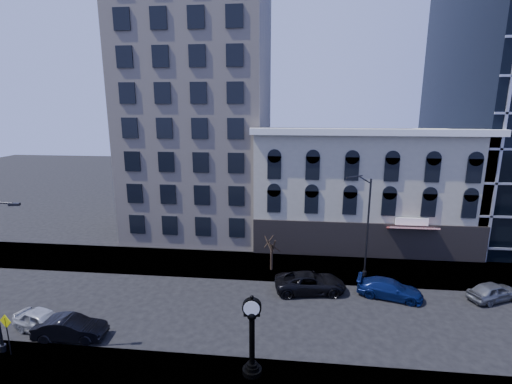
# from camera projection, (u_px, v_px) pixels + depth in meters

# --- Properties ---
(ground) EXTENTS (160.00, 160.00, 0.00)m
(ground) POSITION_uv_depth(u_px,v_px,m) (223.00, 311.00, 26.85)
(ground) COLOR black
(ground) RESTS_ON ground
(sidewalk_far) EXTENTS (160.00, 6.00, 0.12)m
(sidewalk_far) POSITION_uv_depth(u_px,v_px,m) (239.00, 265.00, 34.58)
(sidewalk_far) COLOR gray
(sidewalk_far) RESTS_ON ground
(cream_tower) EXTENTS (15.90, 15.40, 42.50)m
(cream_tower) POSITION_uv_depth(u_px,v_px,m) (198.00, 62.00, 41.38)
(cream_tower) COLOR beige
(cream_tower) RESTS_ON ground
(victorian_row) EXTENTS (22.60, 11.19, 12.50)m
(victorian_row) POSITION_uv_depth(u_px,v_px,m) (361.00, 187.00, 39.62)
(victorian_row) COLOR #B1AB92
(victorian_row) RESTS_ON ground
(street_clock) EXTENTS (1.07, 1.07, 4.73)m
(street_clock) POSITION_uv_depth(u_px,v_px,m) (252.00, 339.00, 19.96)
(street_clock) COLOR black
(street_clock) RESTS_ON sidewalk_near
(street_lamp_far) EXTENTS (2.27, 0.98, 9.08)m
(street_lamp_far) POSITION_uv_depth(u_px,v_px,m) (362.00, 200.00, 30.53)
(street_lamp_far) COLOR black
(street_lamp_far) RESTS_ON sidewalk_far
(bare_tree_far) EXTENTS (2.21, 2.21, 3.79)m
(bare_tree_far) POSITION_uv_depth(u_px,v_px,m) (272.00, 240.00, 32.78)
(bare_tree_far) COLOR black
(bare_tree_far) RESTS_ON sidewalk_far
(warning_sign) EXTENTS (0.84, 0.23, 2.62)m
(warning_sign) POSITION_uv_depth(u_px,v_px,m) (7.00, 327.00, 21.58)
(warning_sign) COLOR black
(warning_sign) RESTS_ON sidewalk_near
(car_near_a) EXTENTS (4.66, 2.94, 1.48)m
(car_near_a) POSITION_uv_depth(u_px,v_px,m) (44.00, 321.00, 24.28)
(car_near_a) COLOR #A5A8AD
(car_near_a) RESTS_ON ground
(car_near_b) EXTENTS (4.53, 1.89, 1.46)m
(car_near_b) POSITION_uv_depth(u_px,v_px,m) (70.00, 328.00, 23.55)
(car_near_b) COLOR black
(car_near_b) RESTS_ON ground
(car_far_a) EXTENTS (5.94, 3.39, 1.56)m
(car_far_a) POSITION_uv_depth(u_px,v_px,m) (310.00, 283.00, 29.50)
(car_far_a) COLOR black
(car_far_a) RESTS_ON ground
(car_far_b) EXTENTS (5.23, 3.19, 1.42)m
(car_far_b) POSITION_uv_depth(u_px,v_px,m) (390.00, 289.00, 28.66)
(car_far_b) COLOR #0C194C
(car_far_b) RESTS_ON ground
(car_far_c) EXTENTS (4.44, 3.20, 1.40)m
(car_far_c) POSITION_uv_depth(u_px,v_px,m) (493.00, 291.00, 28.25)
(car_far_c) COLOR #595B60
(car_far_c) RESTS_ON ground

